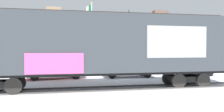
% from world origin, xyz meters
% --- Properties ---
extents(ground_plane, '(260.00, 260.00, 0.00)m').
position_xyz_m(ground_plane, '(0.00, 0.00, 0.00)').
color(ground_plane, silver).
extents(track, '(60.01, 2.64, 0.08)m').
position_xyz_m(track, '(0.12, 0.00, 0.04)').
color(track, '#4C4742').
rests_on(track, ground_plane).
extents(freight_car, '(17.01, 2.96, 4.70)m').
position_xyz_m(freight_car, '(-0.08, -0.00, 2.71)').
color(freight_car, '#33383D').
rests_on(freight_car, ground_plane).
extents(flagpole, '(0.52, 1.43, 7.33)m').
position_xyz_m(flagpole, '(0.60, 10.71, 4.70)').
color(flagpole, silver).
rests_on(flagpole, ground_plane).
extents(hillside, '(137.19, 37.23, 18.27)m').
position_xyz_m(hillside, '(-0.03, 78.68, 6.69)').
color(hillside, gray).
rests_on(hillside, ground_plane).
extents(parked_car_red, '(4.88, 2.37, 1.72)m').
position_xyz_m(parked_car_red, '(-3.04, 5.78, 0.86)').
color(parked_car_red, '#B21E1E').
rests_on(parked_car_red, ground_plane).
extents(parked_car_white, '(4.54, 2.16, 1.79)m').
position_xyz_m(parked_car_white, '(3.19, 5.69, 0.89)').
color(parked_car_white, silver).
rests_on(parked_car_white, ground_plane).
extents(parked_car_blue, '(4.35, 2.27, 1.68)m').
position_xyz_m(parked_car_blue, '(9.09, 5.51, 0.87)').
color(parked_car_blue, navy).
rests_on(parked_car_blue, ground_plane).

